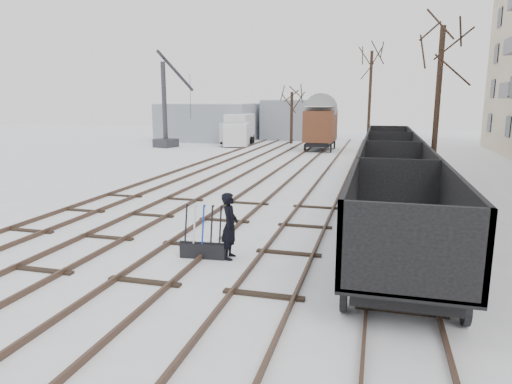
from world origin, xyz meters
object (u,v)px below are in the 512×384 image
worker (230,226)px  crane (166,122)px  panel_van (238,134)px  ground_frame (204,247)px  box_van_wagon (321,125)px  lorry (238,129)px  freight_wagon_a (401,241)px

worker → crane: bearing=22.2°
panel_van → ground_frame: bearing=-85.2°
box_van_wagon → panel_van: 8.69m
ground_frame → crane: (-14.94, 28.43, 2.06)m
worker → box_van_wagon: 29.27m
lorry → panel_van: size_ratio=1.26×
worker → crane: size_ratio=0.21×
worker → panel_van: bearing=10.1°
lorry → worker: bearing=-76.9°
worker → box_van_wagon: box_van_wagon is taller
freight_wagon_a → ground_frame: bearing=176.4°
freight_wagon_a → box_van_wagon: bearing=100.8°
crane → lorry: bearing=52.8°
worker → box_van_wagon: size_ratio=0.37×
ground_frame → worker: 1.00m
box_van_wagon → lorry: bearing=159.1°
ground_frame → box_van_wagon: bearing=86.0°
ground_frame → lorry: lorry is taller
lorry → panel_van: bearing=-78.0°
box_van_wagon → lorry: box_van_wagon is taller
ground_frame → panel_van: 32.60m
box_van_wagon → worker: bearing=-87.4°
freight_wagon_a → lorry: 36.07m
panel_van → worker: bearing=-83.9°
lorry → crane: 7.28m
lorry → panel_van: 1.45m
ground_frame → box_van_wagon: 29.38m
box_van_wagon → crane: size_ratio=0.57×
ground_frame → lorry: (-9.13, 32.73, 1.27)m
worker → freight_wagon_a: (4.53, -0.44, 0.06)m
freight_wagon_a → box_van_wagon: 30.21m
box_van_wagon → lorry: 9.41m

